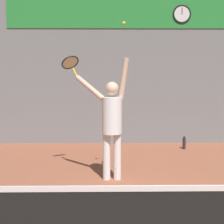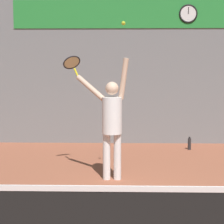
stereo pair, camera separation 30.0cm
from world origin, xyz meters
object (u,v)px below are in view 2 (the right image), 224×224
tennis_ball (123,23)px  tennis_racket (72,63)px  tennis_player (112,119)px  water_bottle (189,144)px  scoreboard_clock (188,14)px

tennis_ball → tennis_racket: bearing=142.7°
tennis_player → tennis_ball: 1.63m
tennis_racket → tennis_ball: size_ratio=6.73×
tennis_ball → water_bottle: tennis_ball is taller
water_bottle → tennis_ball: bearing=-120.3°
tennis_racket → tennis_ball: bearing=-37.3°
tennis_player → tennis_racket: bearing=141.8°
water_bottle → tennis_racket: bearing=-141.9°
tennis_racket → water_bottle: (2.52, 1.97, -1.88)m
tennis_racket → tennis_ball: (0.94, -0.72, 0.65)m
scoreboard_clock → tennis_ball: 3.83m
tennis_racket → tennis_ball: tennis_ball is taller
tennis_player → water_bottle: tennis_player is taller
scoreboard_clock → water_bottle: bearing=-92.0°
tennis_ball → water_bottle: (1.57, 2.69, -2.53)m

